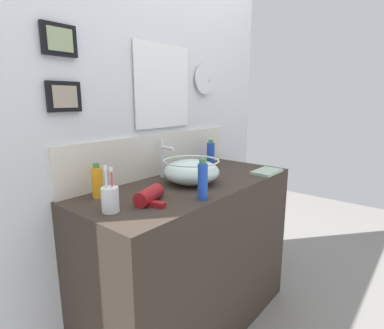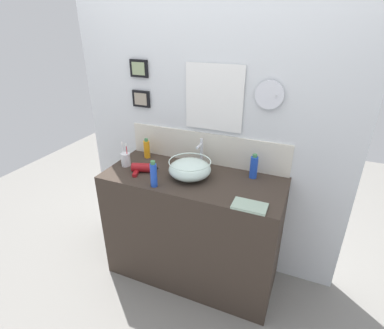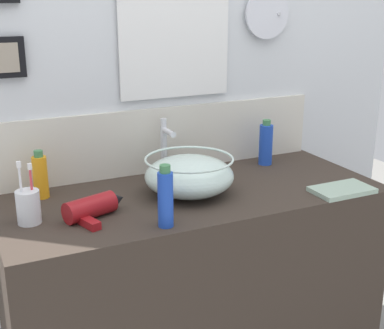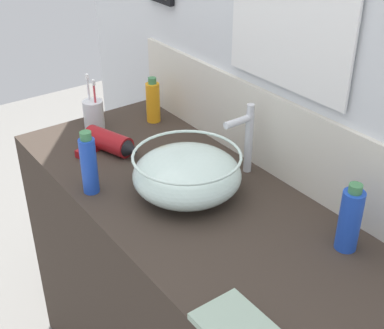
{
  "view_description": "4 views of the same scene",
  "coord_description": "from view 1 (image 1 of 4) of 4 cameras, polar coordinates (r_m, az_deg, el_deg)",
  "views": [
    {
      "loc": [
        -1.2,
        -0.99,
        1.33
      ],
      "look_at": [
        -0.01,
        0.0,
        0.99
      ],
      "focal_mm": 28.0,
      "sensor_mm": 36.0,
      "label": 1
    },
    {
      "loc": [
        0.72,
        -1.71,
        1.89
      ],
      "look_at": [
        -0.01,
        0.0,
        0.99
      ],
      "focal_mm": 28.0,
      "sensor_mm": 36.0,
      "label": 2
    },
    {
      "loc": [
        -0.72,
        -1.53,
        1.53
      ],
      "look_at": [
        -0.01,
        0.0,
        0.99
      ],
      "focal_mm": 50.0,
      "sensor_mm": 36.0,
      "label": 3
    },
    {
      "loc": [
        0.99,
        -0.72,
        1.71
      ],
      "look_at": [
        -0.01,
        0.0,
        0.99
      ],
      "focal_mm": 50.0,
      "sensor_mm": 36.0,
      "label": 4
    }
  ],
  "objects": [
    {
      "name": "toothbrush_cup",
      "position": [
        1.23,
        -15.32,
        -6.4
      ],
      "size": [
        0.07,
        0.07,
        0.19
      ],
      "color": "silver",
      "rests_on": "vanity_counter"
    },
    {
      "name": "glass_bowl_sink",
      "position": [
        1.58,
        -0.12,
        -1.29
      ],
      "size": [
        0.3,
        0.3,
        0.13
      ],
      "color": "silver",
      "rests_on": "vanity_counter"
    },
    {
      "name": "lotion_bottle",
      "position": [
        1.42,
        -17.6,
        -3.16
      ],
      "size": [
        0.05,
        0.05,
        0.16
      ],
      "color": "orange",
      "rests_on": "vanity_counter"
    },
    {
      "name": "soap_dispenser",
      "position": [
        2.0,
        3.57,
        2.01
      ],
      "size": [
        0.05,
        0.05,
        0.18
      ],
      "color": "blue",
      "rests_on": "vanity_counter"
    },
    {
      "name": "spray_bottle",
      "position": [
        1.32,
        2.05,
        -3.08
      ],
      "size": [
        0.04,
        0.04,
        0.19
      ],
      "color": "blue",
      "rests_on": "vanity_counter"
    },
    {
      "name": "back_panel",
      "position": [
        1.77,
        -7.53,
        9.85
      ],
      "size": [
        2.12,
        0.1,
        2.52
      ],
      "color": "silver",
      "rests_on": "ground"
    },
    {
      "name": "faucet",
      "position": [
        1.71,
        -5.51,
        1.52
      ],
      "size": [
        0.02,
        0.1,
        0.21
      ],
      "color": "silver",
      "rests_on": "vanity_counter"
    },
    {
      "name": "hand_towel",
      "position": [
        1.88,
        14.05,
        -1.31
      ],
      "size": [
        0.21,
        0.12,
        0.02
      ],
      "primitive_type": "cube",
      "color": "#99B29E",
      "rests_on": "vanity_counter"
    },
    {
      "name": "vanity_counter",
      "position": [
        1.79,
        0.12,
        -17.28
      ],
      "size": [
        1.29,
        0.54,
        0.89
      ],
      "primitive_type": "cube",
      "color": "#382D26",
      "rests_on": "ground"
    },
    {
      "name": "ground_plane",
      "position": [
        2.05,
        0.12,
        -28.19
      ],
      "size": [
        6.0,
        6.0,
        0.0
      ],
      "primitive_type": "plane",
      "color": "gray"
    },
    {
      "name": "hair_drier",
      "position": [
        1.32,
        -7.76,
        -5.74
      ],
      "size": [
        0.21,
        0.17,
        0.07
      ],
      "color": "maroon",
      "rests_on": "vanity_counter"
    }
  ]
}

